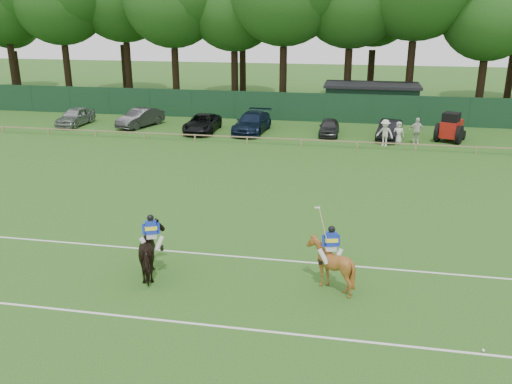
% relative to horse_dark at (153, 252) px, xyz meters
% --- Properties ---
extents(ground, '(160.00, 160.00, 0.00)m').
position_rel_horse_dark_xyz_m(ground, '(2.20, 3.10, -0.94)').
color(ground, '#1E4C14').
rests_on(ground, ground).
extents(horse_dark, '(1.78, 2.45, 1.89)m').
position_rel_horse_dark_xyz_m(horse_dark, '(0.00, 0.00, 0.00)').
color(horse_dark, black).
rests_on(horse_dark, ground).
extents(horse_chestnut, '(1.84, 1.98, 1.84)m').
position_rel_horse_dark_xyz_m(horse_chestnut, '(6.45, 0.24, -0.03)').
color(horse_chestnut, brown).
rests_on(horse_chestnut, ground).
extents(sedan_silver, '(1.91, 4.45, 1.50)m').
position_rel_horse_dark_xyz_m(sedan_silver, '(-16.43, 24.79, -0.19)').
color(sedan_silver, '#949799').
rests_on(sedan_silver, ground).
extents(sedan_grey, '(2.99, 4.84, 1.51)m').
position_rel_horse_dark_xyz_m(sedan_grey, '(-10.79, 25.26, -0.19)').
color(sedan_grey, '#2C2B2E').
rests_on(sedan_grey, ground).
extents(suv_black, '(2.48, 5.09, 1.39)m').
position_rel_horse_dark_xyz_m(suv_black, '(-5.12, 24.25, -0.25)').
color(suv_black, black).
rests_on(suv_black, ground).
extents(sedan_navy, '(2.66, 5.62, 1.58)m').
position_rel_horse_dark_xyz_m(sedan_navy, '(-1.15, 24.80, -0.15)').
color(sedan_navy, '#0F1B31').
rests_on(sedan_navy, ground).
extents(hatch_grey, '(1.52, 3.73, 1.27)m').
position_rel_horse_dark_xyz_m(hatch_grey, '(4.95, 25.00, -0.31)').
color(hatch_grey, '#2C2C2E').
rests_on(hatch_grey, ground).
extents(estate_black, '(2.19, 4.42, 1.39)m').
position_rel_horse_dark_xyz_m(estate_black, '(9.52, 24.54, -0.25)').
color(estate_black, black).
rests_on(estate_black, ground).
extents(spectator_left, '(1.42, 1.15, 1.91)m').
position_rel_horse_dark_xyz_m(spectator_left, '(9.09, 22.14, 0.01)').
color(spectator_left, silver).
rests_on(spectator_left, ground).
extents(spectator_mid, '(1.17, 0.53, 1.96)m').
position_rel_horse_dark_xyz_m(spectator_mid, '(11.36, 23.09, 0.04)').
color(spectator_mid, silver).
rests_on(spectator_mid, ground).
extents(spectator_right, '(0.88, 0.64, 1.65)m').
position_rel_horse_dark_xyz_m(spectator_right, '(10.09, 22.93, -0.12)').
color(spectator_right, silver).
rests_on(spectator_right, ground).
extents(rider_dark, '(0.91, 0.56, 1.41)m').
position_rel_horse_dark_xyz_m(rider_dark, '(0.00, -0.01, 0.81)').
color(rider_dark, silver).
rests_on(rider_dark, ground).
extents(rider_chestnut, '(0.97, 0.51, 2.05)m').
position_rel_horse_dark_xyz_m(rider_chestnut, '(6.45, 0.23, 0.78)').
color(rider_chestnut, silver).
rests_on(rider_chestnut, ground).
extents(polo_ball, '(0.09, 0.09, 0.09)m').
position_rel_horse_dark_xyz_m(polo_ball, '(11.05, -2.76, -0.90)').
color(polo_ball, silver).
rests_on(polo_ball, ground).
extents(pitch_lines, '(60.00, 5.10, 0.01)m').
position_rel_horse_dark_xyz_m(pitch_lines, '(2.20, -0.40, -0.94)').
color(pitch_lines, silver).
rests_on(pitch_lines, ground).
extents(pitch_rail, '(62.10, 0.10, 0.50)m').
position_rel_horse_dark_xyz_m(pitch_rail, '(2.20, 21.10, -0.50)').
color(pitch_rail, '#997F5B').
rests_on(pitch_rail, ground).
extents(perimeter_fence, '(92.08, 0.08, 2.50)m').
position_rel_horse_dark_xyz_m(perimeter_fence, '(2.20, 30.10, 0.31)').
color(perimeter_fence, '#14351E').
rests_on(perimeter_fence, ground).
extents(utility_shed, '(8.40, 4.40, 3.04)m').
position_rel_horse_dark_xyz_m(utility_shed, '(8.20, 33.10, 0.59)').
color(utility_shed, '#14331E').
rests_on(utility_shed, ground).
extents(tree_row, '(96.00, 12.00, 21.00)m').
position_rel_horse_dark_xyz_m(tree_row, '(4.20, 38.10, -0.94)').
color(tree_row, '#26561C').
rests_on(tree_row, ground).
extents(tractor, '(2.60, 3.07, 2.19)m').
position_rel_horse_dark_xyz_m(tractor, '(13.94, 24.47, 0.09)').
color(tractor, '#9C150E').
rests_on(tractor, ground).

